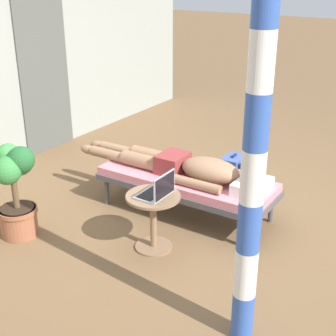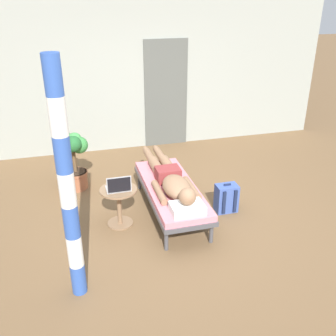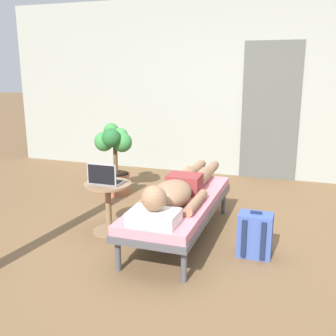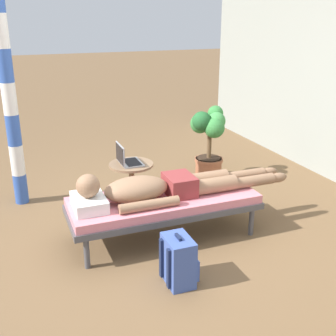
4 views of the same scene
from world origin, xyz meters
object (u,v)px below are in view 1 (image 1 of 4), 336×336
at_px(potted_plant, 14,183).
at_px(porch_post, 253,177).
at_px(person_reclining, 189,167).
at_px(side_table, 153,212).
at_px(laptop, 158,191).
at_px(backpack, 233,173).
at_px(lounge_chair, 186,182).

xyz_separation_m(potted_plant, porch_post, (-0.10, -2.32, 0.66)).
relative_size(person_reclining, side_table, 4.15).
xyz_separation_m(person_reclining, side_table, (-0.73, -0.07, -0.16)).
xyz_separation_m(side_table, porch_post, (-0.60, -1.14, 0.84)).
relative_size(potted_plant, porch_post, 0.39).
relative_size(side_table, laptop, 1.69).
distance_m(laptop, backpack, 1.54).
xyz_separation_m(laptop, porch_post, (-0.60, -1.09, 0.62)).
relative_size(person_reclining, laptop, 7.00).
distance_m(backpack, potted_plant, 2.37).
xyz_separation_m(backpack, porch_post, (-2.09, -1.08, 1.00)).
xyz_separation_m(person_reclining, potted_plant, (-1.24, 1.11, 0.02)).
distance_m(lounge_chair, laptop, 0.78).
distance_m(lounge_chair, potted_plant, 1.65).
distance_m(potted_plant, porch_post, 2.42).
bearing_deg(potted_plant, person_reclining, -41.95).
bearing_deg(porch_post, laptop, 61.21).
height_order(laptop, potted_plant, potted_plant).
bearing_deg(side_table, potted_plant, 113.09).
height_order(lounge_chair, backpack, backpack).
height_order(lounge_chair, porch_post, porch_post).
bearing_deg(laptop, backpack, -0.36).
relative_size(laptop, backpack, 0.73).
bearing_deg(porch_post, side_table, 62.30).
height_order(person_reclining, side_table, person_reclining).
bearing_deg(potted_plant, porch_post, -92.36).
distance_m(side_table, backpack, 1.50).
height_order(lounge_chair, laptop, laptop).
bearing_deg(side_table, laptop, -90.00).
bearing_deg(laptop, porch_post, -118.79).
xyz_separation_m(side_table, backpack, (1.49, -0.06, -0.16)).
bearing_deg(backpack, porch_post, -152.63).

